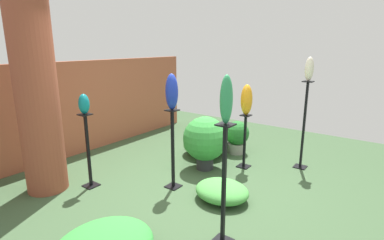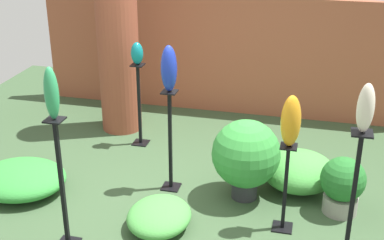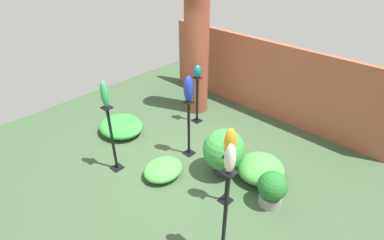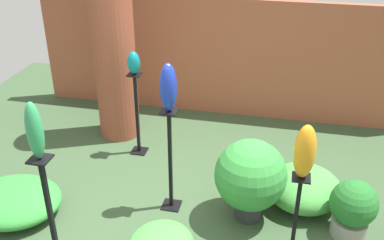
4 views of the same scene
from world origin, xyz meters
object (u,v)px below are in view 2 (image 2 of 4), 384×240
pedestal_cobalt (170,145)px  potted_plant_back_center (342,184)px  art_vase_jade (52,93)px  art_vase_ivory (366,108)px  pedestal_amber (285,192)px  art_vase_cobalt (169,69)px  brick_pillar (117,34)px  pedestal_jade (62,190)px  art_vase_amber (291,121)px  pedestal_teal (139,108)px  potted_plant_front_right (246,155)px  art_vase_teal (137,53)px  pedestal_ivory (349,222)px

pedestal_cobalt → potted_plant_back_center: size_ratio=1.87×
potted_plant_back_center → art_vase_jade: bearing=-154.7°
pedestal_cobalt → art_vase_ivory: (1.86, -1.28, 1.14)m
art_vase_jade → art_vase_ivory: (2.53, -0.04, 0.13)m
pedestal_cobalt → art_vase_ivory: size_ratio=3.06×
pedestal_amber → art_vase_cobalt: bearing=159.3°
brick_pillar → pedestal_jade: 2.82m
pedestal_amber → art_vase_amber: size_ratio=1.82×
pedestal_teal → pedestal_amber: 2.51m
pedestal_amber → art_vase_ivory: (0.56, -0.79, 1.26)m
pedestal_teal → art_vase_jade: art_vase_jade is taller
art_vase_amber → potted_plant_front_right: art_vase_amber is taller
art_vase_cobalt → art_vase_ivory: bearing=-34.6°
art_vase_teal → potted_plant_back_center: size_ratio=0.45×
pedestal_teal → art_vase_ivory: (2.57, -2.29, 1.17)m
pedestal_amber → art_vase_amber: bearing=0.0°
art_vase_cobalt → art_vase_amber: art_vase_cobalt is taller
potted_plant_front_right → pedestal_cobalt: bearing=-179.6°
pedestal_teal → art_vase_amber: art_vase_amber is taller
pedestal_teal → pedestal_jade: (0.04, -2.25, 0.10)m
art_vase_ivory → potted_plant_back_center: size_ratio=0.61×
pedestal_cobalt → art_vase_cobalt: bearing=-63.4°
pedestal_jade → potted_plant_back_center: size_ratio=2.09×
pedestal_jade → pedestal_cobalt: (0.67, 1.24, -0.07)m
art_vase_jade → art_vase_amber: bearing=20.9°
art_vase_cobalt → art_vase_amber: bearing=-20.7°
art_vase_jade → art_vase_ivory: size_ratio=1.24×
pedestal_jade → potted_plant_back_center: 2.81m
pedestal_amber → art_vase_jade: size_ratio=1.94×
brick_pillar → art_vase_ivory: (2.99, -2.72, 0.32)m
brick_pillar → art_vase_ivory: 4.05m
pedestal_jade → pedestal_amber: bearing=20.9°
potted_plant_front_right → art_vase_jade: bearing=-140.4°
pedestal_cobalt → pedestal_jade: bearing=-118.4°
pedestal_ivory → art_vase_teal: bearing=138.3°
pedestal_jade → art_vase_amber: size_ratio=2.59×
pedestal_teal → pedestal_amber: (2.01, -1.50, -0.09)m
brick_pillar → art_vase_amber: bearing=-38.4°
potted_plant_back_center → potted_plant_front_right: bearing=176.9°
pedestal_amber → art_vase_ivory: size_ratio=2.40×
pedestal_teal → art_vase_teal: size_ratio=3.88×
brick_pillar → pedestal_cobalt: (1.13, -1.44, -0.82)m
art_vase_jade → potted_plant_back_center: 3.05m
pedestal_ivory → art_vase_amber: size_ratio=2.93×
art_vase_cobalt → art_vase_teal: bearing=125.1°
brick_pillar → pedestal_ivory: size_ratio=1.83×
art_vase_amber → potted_plant_back_center: size_ratio=0.81×
pedestal_jade → potted_plant_front_right: pedestal_jade is taller
potted_plant_back_center → art_vase_amber: bearing=-141.5°
brick_pillar → art_vase_jade: 2.73m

